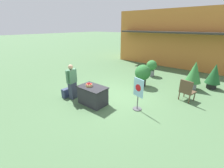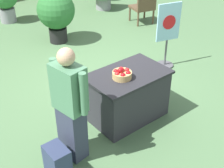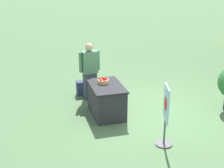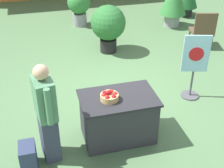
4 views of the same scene
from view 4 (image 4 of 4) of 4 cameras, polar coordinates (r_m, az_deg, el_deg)
The scene contains 9 objects.
ground_plane at distance 6.34m, azimuth 0.60°, elevation -2.24°, with size 120.00×120.00×0.00m, color #4C7047.
display_table at distance 5.13m, azimuth 1.11°, elevation -6.06°, with size 1.22×0.78×0.80m.
apple_basket at distance 4.79m, azimuth -0.49°, elevation -2.25°, with size 0.28×0.28×0.16m.
person_visitor at distance 4.60m, azimuth -11.91°, elevation -5.34°, with size 0.32×0.60×1.62m.
backpack at distance 4.88m, azimuth -15.06°, elevation -12.73°, with size 0.24×0.34×0.42m.
poster_board at distance 6.19m, azimuth 14.81°, elevation 3.23°, with size 0.49×0.36×1.33m.
patio_chair at distance 8.47m, azimuth 16.32°, elevation 9.65°, with size 0.67×0.67×0.99m.
potted_plant_far_left at distance 9.70m, azimuth -6.07°, elevation 14.13°, with size 0.69×0.69×1.06m.
potted_plant_near_left at distance 7.87m, azimuth -0.70°, elevation 10.79°, with size 0.87×0.87×1.21m.
Camera 4 is at (-1.41, -5.06, 3.55)m, focal length 50.00 mm.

